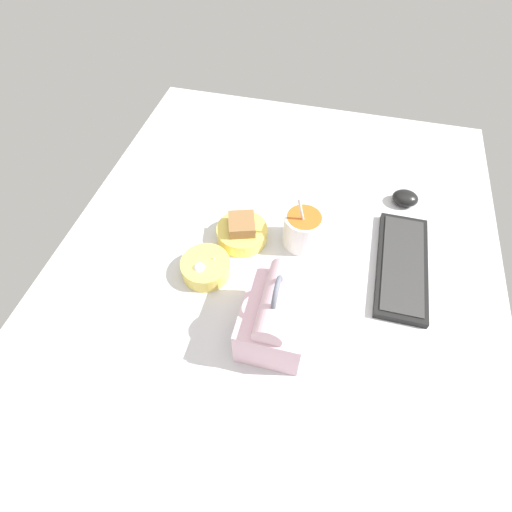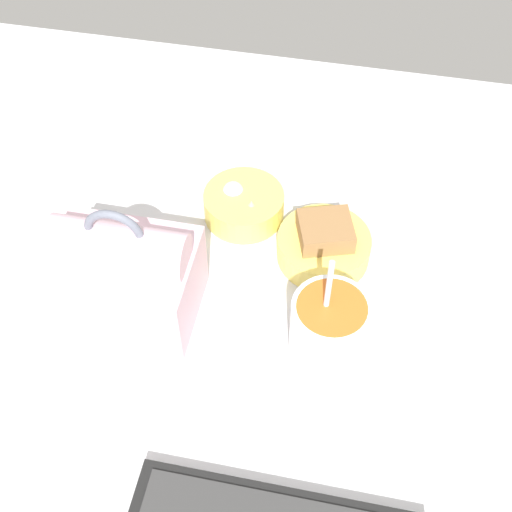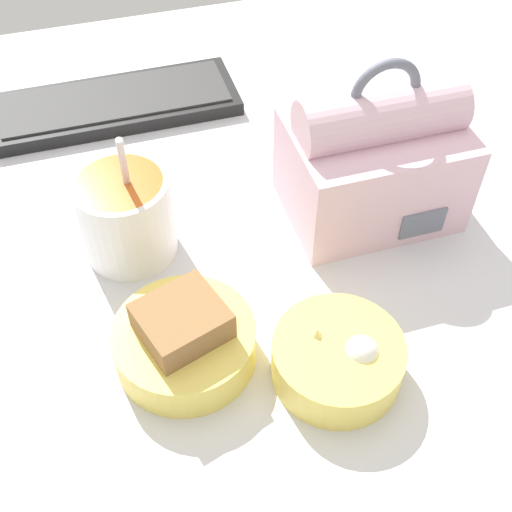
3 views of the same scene
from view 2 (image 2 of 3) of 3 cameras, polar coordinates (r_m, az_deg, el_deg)
The scene contains 5 objects.
desk_surface at distance 96.39cm, azimuth 1.22°, elevation -4.41°, with size 140.00×110.00×2.00cm.
lunch_bag at distance 91.50cm, azimuth -10.48°, elevation -1.53°, with size 17.98×13.67×18.82cm.
soup_cup at distance 88.24cm, azimuth 5.87°, elevation -5.73°, with size 9.71×9.71×15.67cm.
bento_bowl_sandwich at distance 99.19cm, azimuth 5.46°, elevation 0.91°, with size 12.98×12.98×6.95cm.
bento_bowl_snacks at distance 104.26cm, azimuth -0.97°, elevation 4.14°, with size 11.77×11.77×5.22cm.
Camera 2 is at (-8.77, 53.94, 80.40)cm, focal length 50.00 mm.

